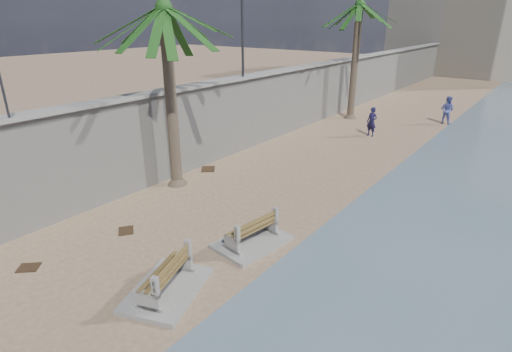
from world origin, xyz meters
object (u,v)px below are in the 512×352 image
Objects in this scene: bench_near at (166,278)px; person_b at (447,108)px; palm_back at (360,6)px; bench_far at (252,232)px; person_a at (372,120)px; palm_mid at (164,10)px.

person_b is (1.10, 21.78, 0.55)m from bench_near.
palm_back reaches higher than person_b.
palm_back is (-4.59, 16.53, 6.48)m from bench_far.
person_a reaches higher than bench_near.
bench_far is at bearing -74.49° from palm_back.
person_b is (5.99, 17.00, -5.50)m from palm_mid.
bench_far is 1.24× the size of person_a.
person_a is (-1.80, 13.19, 0.54)m from bench_far.
palm_mid reaches higher than bench_near.
bench_near is 1.36× the size of person_b.
palm_back is 7.36m from person_a.
person_a is at bearing 73.48° from palm_mid.
bench_near is at bearing -73.40° from person_a.
person_a is at bearing 97.77° from bench_far.
bench_far is 1.21× the size of person_b.
palm_mid is 14.76m from palm_back.
person_b reaches higher than bench_far.
person_a is at bearing 74.79° from person_b.
person_b is (0.81, 18.78, 0.56)m from bench_far.
bench_far is 18.81m from person_b.
person_b is at bearing 87.54° from bench_far.
palm_mid is at bearing 135.66° from bench_near.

